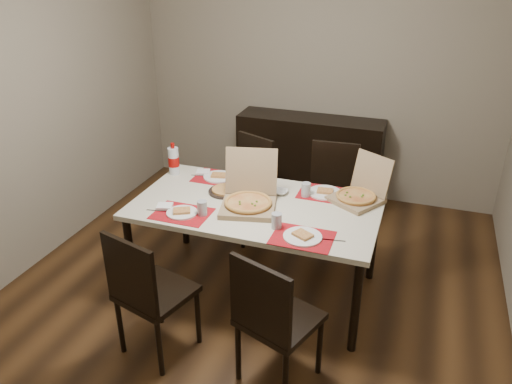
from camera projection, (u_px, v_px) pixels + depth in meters
ground at (253, 290)px, 3.99m from camera, size 3.80×4.00×0.02m
room_walls at (272, 59)px, 3.60m from camera, size 3.84×4.02×2.62m
sideboard at (309, 159)px, 5.30m from camera, size 1.50×0.40×0.90m
dining_table at (256, 212)px, 3.71m from camera, size 1.80×1.00×0.75m
chair_near_left at (147, 291)px, 3.13m from camera, size 0.52×0.52×0.93m
chair_near_right at (273, 317)px, 2.91m from camera, size 0.54×0.54×0.93m
chair_far_left at (247, 182)px, 4.61m from camera, size 0.55×0.55×0.93m
chair_far_right at (331, 191)px, 4.44m from camera, size 0.45×0.45×0.93m
setting_near_left at (185, 211)px, 3.55m from camera, size 0.47×0.30×0.11m
setting_near_right at (296, 232)px, 3.27m from camera, size 0.51×0.30×0.11m
setting_far_left at (221, 177)px, 4.09m from camera, size 0.46×0.30×0.11m
setting_far_right at (320, 192)px, 3.82m from camera, size 0.45×0.30×0.11m
napkin_loose at (256, 206)px, 3.64m from camera, size 0.15×0.15×0.02m
pizza_box_center at (249, 200)px, 3.62m from camera, size 0.47×0.50×0.39m
pizza_box_right at (359, 194)px, 3.72m from camera, size 0.47×0.48×0.33m
faina_plate at (226, 191)px, 3.86m from camera, size 0.27×0.27×0.03m
dip_bowl at (280, 192)px, 3.84m from camera, size 0.12×0.12×0.03m
soda_bottle at (174, 161)px, 4.14m from camera, size 0.09×0.09×0.27m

